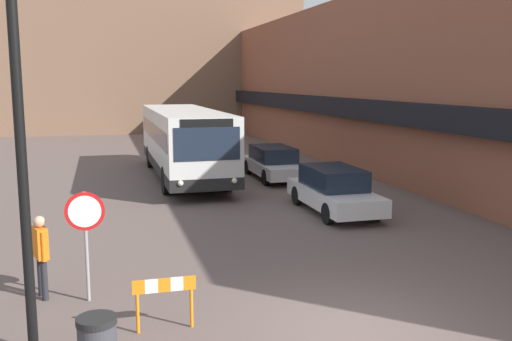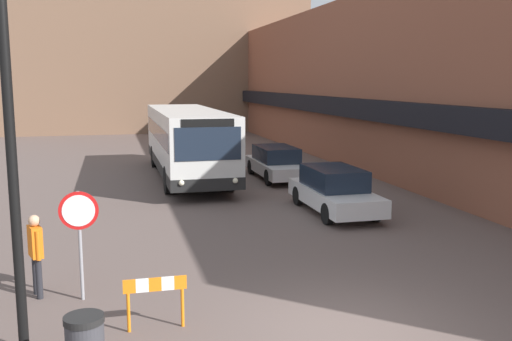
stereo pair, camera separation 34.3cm
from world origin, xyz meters
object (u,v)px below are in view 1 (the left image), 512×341
Objects in this scene: city_bus at (184,141)px; parked_car_middle at (273,162)px; parked_car_front at (334,190)px; stop_sign at (85,223)px; construction_barricade at (164,293)px; street_lamp at (37,94)px; pedestrian at (41,249)px.

city_bus reaches higher than parked_car_middle.
parked_car_front is 9.79m from stop_sign.
parked_car_front is at bearing 50.05° from construction_barricade.
pedestrian is at bearing 97.84° from street_lamp.
construction_barricade is (1.32, -1.73, -0.93)m from stop_sign.
stop_sign is 2.37m from construction_barricade.
street_lamp is at bearing -11.09° from pedestrian.
pedestrian reaches higher than construction_barricade.
street_lamp is (-8.28, -7.95, 3.37)m from parked_car_front.
parked_car_front is at bearing 43.83° from street_lamp.
pedestrian is (-0.34, 2.44, -3.10)m from street_lamp.
pedestrian is at bearing 135.63° from construction_barricade.
construction_barricade is at bearing -99.40° from city_bus.
parked_car_front is at bearing -90.00° from parked_car_middle.
city_bus is 2.56× the size of parked_car_front.
pedestrian is at bearing -124.91° from parked_car_middle.
construction_barricade is (1.86, 0.29, -3.45)m from street_lamp.
city_bus is 5.32× the size of stop_sign.
stop_sign is at bearing 45.81° from pedestrian.
city_bus is at bearing 80.60° from construction_barricade.
street_lamp is 3.93m from construction_barricade.
street_lamp reaches higher than parked_car_front.
parked_car_middle is at bearing 66.12° from construction_barricade.
city_bus is 1.75× the size of street_lamp.
city_bus is at bearing 162.27° from parked_car_middle.
parked_car_front is 0.69× the size of street_lamp.
pedestrian is (-0.88, 0.42, -0.58)m from stop_sign.
stop_sign reaches higher than parked_car_middle.
parked_car_middle is at bearing 58.78° from stop_sign.
stop_sign is 1.14m from pedestrian.
stop_sign is (-7.74, -12.77, 0.87)m from parked_car_middle.
city_bus reaches higher than stop_sign.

